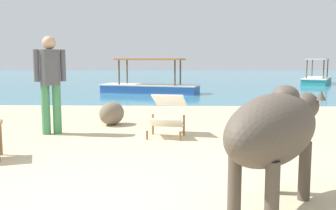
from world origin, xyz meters
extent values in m
cube|color=#CCB78E|center=(0.00, 0.00, 0.02)|extent=(18.00, 14.00, 0.04)
cube|color=teal|center=(0.00, 22.00, 0.00)|extent=(60.00, 36.00, 0.03)
cylinder|color=#4C4238|center=(1.46, 0.40, 0.30)|extent=(0.11, 0.11, 0.53)
cylinder|color=#4C4238|center=(1.70, 0.24, 0.30)|extent=(0.11, 0.11, 0.53)
cylinder|color=#4C4238|center=(1.01, -0.25, 0.30)|extent=(0.11, 0.11, 0.53)
cylinder|color=#4C4238|center=(1.26, -0.42, 0.30)|extent=(0.11, 0.11, 0.53)
ellipsoid|color=#4C4238|center=(1.36, -0.01, 0.73)|extent=(1.25, 1.49, 0.58)
ellipsoid|color=#4C4238|center=(1.86, 0.73, 0.82)|extent=(0.41, 0.45, 0.27)
cone|color=#4C4238|center=(1.75, 0.81, 0.94)|extent=(0.13, 0.13, 0.10)
cone|color=#4C4238|center=(1.97, 0.65, 0.94)|extent=(0.13, 0.13, 0.10)
ellipsoid|color=#4C4238|center=(1.50, 0.20, 0.97)|extent=(0.34, 0.35, 0.19)
cylinder|color=brown|center=(-1.74, 1.72, 0.25)|extent=(0.05, 0.05, 0.43)
cylinder|color=brown|center=(0.60, 2.65, 0.11)|extent=(0.04, 0.04, 0.14)
cylinder|color=brown|center=(0.09, 2.73, 0.11)|extent=(0.04, 0.04, 0.14)
cylinder|color=brown|center=(0.67, 3.06, 0.21)|extent=(0.04, 0.04, 0.34)
cylinder|color=brown|center=(0.15, 3.14, 0.21)|extent=(0.04, 0.04, 0.34)
cube|color=silver|center=(0.38, 2.89, 0.28)|extent=(0.58, 0.51, 0.21)
cube|color=silver|center=(0.42, 3.20, 0.61)|extent=(0.58, 0.54, 0.23)
cylinder|color=#428956|center=(-1.62, 3.10, 0.45)|extent=(0.14, 0.14, 0.82)
cylinder|color=#428956|center=(-1.46, 3.17, 0.45)|extent=(0.14, 0.14, 0.82)
cylinder|color=#4C4C51|center=(-1.54, 3.14, 1.15)|extent=(0.32, 0.32, 0.58)
cylinder|color=#4C4C51|center=(-1.73, 3.05, 1.18)|extent=(0.09, 0.09, 0.52)
cylinder|color=#4C4C51|center=(-1.35, 3.22, 1.18)|extent=(0.09, 0.09, 0.52)
sphere|color=tan|center=(-1.54, 3.14, 1.55)|extent=(0.22, 0.22, 0.22)
ellipsoid|color=#756651|center=(-0.69, 4.04, 0.26)|extent=(0.61, 0.69, 0.44)
ellipsoid|color=brown|center=(2.81, 5.78, 0.21)|extent=(0.64, 0.64, 0.34)
cube|color=teal|center=(7.65, 16.66, 0.16)|extent=(2.54, 3.72, 0.28)
cube|color=white|center=(7.65, 16.66, 0.32)|extent=(2.62, 3.81, 0.04)
cylinder|color=brown|center=(7.54, 15.51, 0.77)|extent=(0.06, 0.06, 0.95)
cylinder|color=brown|center=(6.84, 15.85, 0.77)|extent=(0.06, 0.06, 0.95)
cylinder|color=brown|center=(8.47, 17.46, 0.77)|extent=(0.06, 0.06, 0.95)
cylinder|color=brown|center=(7.77, 17.80, 0.77)|extent=(0.06, 0.06, 0.95)
cube|color=silver|center=(7.65, 16.66, 1.28)|extent=(1.93, 2.68, 0.06)
cube|color=#3866B7|center=(-0.52, 11.12, 0.16)|extent=(3.76, 1.98, 0.28)
cube|color=white|center=(-0.52, 11.12, 0.32)|extent=(3.85, 2.06, 0.04)
cylinder|color=brown|center=(-1.67, 11.03, 0.77)|extent=(0.06, 0.06, 0.95)
cylinder|color=brown|center=(-1.47, 11.77, 0.77)|extent=(0.06, 0.06, 0.95)
cylinder|color=brown|center=(0.42, 10.48, 0.77)|extent=(0.06, 0.06, 0.95)
cylinder|color=brown|center=(0.62, 11.22, 0.77)|extent=(0.06, 0.06, 0.95)
cube|color=orange|center=(-0.52, 11.12, 1.28)|extent=(2.68, 1.55, 0.06)
camera|label=1|loc=(0.60, -3.06, 1.29)|focal=40.55mm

